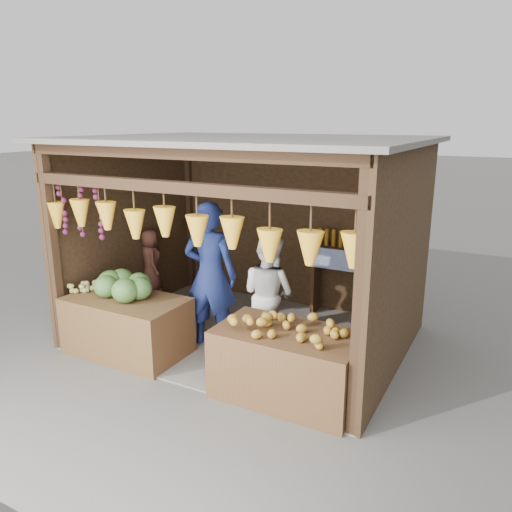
{
  "coord_description": "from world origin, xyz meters",
  "views": [
    {
      "loc": [
        3.07,
        -5.49,
        2.85
      ],
      "look_at": [
        0.18,
        -0.1,
        1.19
      ],
      "focal_mm": 35.0,
      "sensor_mm": 36.0,
      "label": 1
    }
  ],
  "objects_px": {
    "counter_right": "(288,364)",
    "man_standing": "(210,275)",
    "woman_standing": "(268,294)",
    "vendor_seated": "(151,261)",
    "counter_left": "(127,326)"
  },
  "relations": [
    {
      "from": "counter_left",
      "to": "man_standing",
      "type": "xyz_separation_m",
      "value": [
        0.81,
        0.69,
        0.59
      ]
    },
    {
      "from": "counter_left",
      "to": "counter_right",
      "type": "height_order",
      "value": "counter_right"
    },
    {
      "from": "man_standing",
      "to": "counter_left",
      "type": "bearing_deg",
      "value": 29.34
    },
    {
      "from": "counter_left",
      "to": "counter_right",
      "type": "relative_size",
      "value": 0.99
    },
    {
      "from": "counter_right",
      "to": "man_standing",
      "type": "bearing_deg",
      "value": 153.71
    },
    {
      "from": "counter_right",
      "to": "vendor_seated",
      "type": "height_order",
      "value": "vendor_seated"
    },
    {
      "from": "man_standing",
      "to": "vendor_seated",
      "type": "distance_m",
      "value": 1.7
    },
    {
      "from": "man_standing",
      "to": "vendor_seated",
      "type": "height_order",
      "value": "man_standing"
    },
    {
      "from": "counter_right",
      "to": "woman_standing",
      "type": "bearing_deg",
      "value": 127.19
    },
    {
      "from": "counter_left",
      "to": "woman_standing",
      "type": "height_order",
      "value": "woman_standing"
    },
    {
      "from": "counter_right",
      "to": "vendor_seated",
      "type": "relative_size",
      "value": 1.55
    },
    {
      "from": "counter_left",
      "to": "vendor_seated",
      "type": "relative_size",
      "value": 1.53
    },
    {
      "from": "counter_right",
      "to": "man_standing",
      "type": "height_order",
      "value": "man_standing"
    },
    {
      "from": "counter_right",
      "to": "woman_standing",
      "type": "xyz_separation_m",
      "value": [
        -0.69,
        0.91,
        0.38
      ]
    },
    {
      "from": "counter_left",
      "to": "woman_standing",
      "type": "relative_size",
      "value": 0.99
    }
  ]
}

